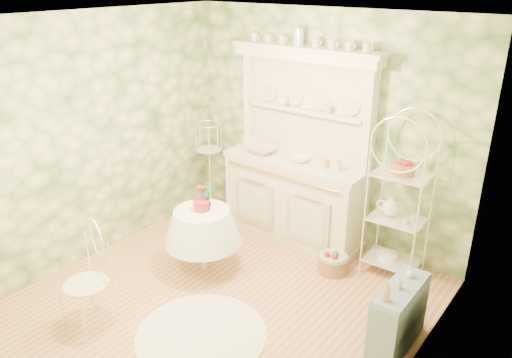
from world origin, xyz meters
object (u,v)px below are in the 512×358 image
Objects in this scene: cafe_chair at (86,286)px; floor_basket at (333,262)px; round_table at (203,244)px; bakers_rack at (399,198)px; side_shelf at (398,317)px; kitchen_dresser at (296,149)px; birdcage_stand at (210,165)px.

floor_basket is at bearing 75.92° from cafe_chair.
cafe_chair reaches higher than round_table.
bakers_rack is 1.32m from side_shelf.
round_table is at bearing 99.99° from cafe_chair.
kitchen_dresser reaches higher than bakers_rack.
cafe_chair reaches higher than floor_basket.
cafe_chair is 2.54m from birdcage_stand.
birdcage_stand is at bearing 172.50° from floor_basket.
side_shelf is at bearing 2.94° from round_table.
cafe_chair is (-0.18, -1.34, 0.12)m from round_table.
side_shelf is at bearing -17.73° from birdcage_stand.
kitchen_dresser is at bearing 6.41° from birdcage_stand.
cafe_chair is (-1.85, -2.53, -0.46)m from bakers_rack.
floor_basket is (1.15, 0.82, -0.19)m from round_table.
round_table is (-0.36, -1.23, -0.84)m from kitchen_dresser.
kitchen_dresser is 1.53m from round_table.
bakers_rack is at bearing 2.33° from birdcage_stand.
kitchen_dresser reaches higher than birdcage_stand.
kitchen_dresser is at bearing 141.75° from side_shelf.
bakers_rack is 1.00m from floor_basket.
cafe_chair is at bearing -128.51° from bakers_rack.
kitchen_dresser is 1.29× the size of bakers_rack.
bakers_rack is 2.56m from birdcage_stand.
side_shelf is 3.23m from birdcage_stand.
floor_basket is (-1.02, 0.71, -0.20)m from side_shelf.
floor_basket is at bearing -146.61° from bakers_rack.
bakers_rack is at bearing 108.43° from side_shelf.
bakers_rack is at bearing -1.56° from kitchen_dresser.
cafe_chair reaches higher than side_shelf.
floor_basket is (-0.52, -0.37, -0.77)m from bakers_rack.
birdcage_stand is 3.92× the size of floor_basket.
side_shelf is 1.18× the size of round_table.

